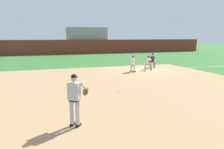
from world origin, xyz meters
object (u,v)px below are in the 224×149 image
Objects in this scene: pitcher at (75,97)px; first_baseman at (148,62)px; baserunner at (133,63)px; umpire at (153,60)px; baseball at (118,92)px; first_base_bag at (144,70)px.

pitcher is 14.12m from first_baseman.
baserunner is at bearing -160.98° from first_baseman.
pitcher reaches higher than umpire.
baseball is at bearing -128.53° from first_baseman.
first_baseman is (0.55, 0.24, 0.69)m from first_base_bag.
baseball is 0.04× the size of pitcher.
first_base_bag is 0.20× the size of pitcher.
first_baseman reaches higher than first_base_bag.
baseball is 7.65m from baserunner.
baserunner and umpire have the same top height.
pitcher is at bearing -128.80° from umpire.
first_base_bag is at bearing -137.87° from umpire.
baseball is at bearing -126.69° from first_base_bag.
first_baseman is at bearing 23.85° from first_base_bag.
pitcher is 1.39× the size of first_baseman.
first_base_bag is at bearing 16.96° from baserunner.
first_base_bag is 13.62m from pitcher.
pitcher is (-8.23, -10.81, 1.01)m from first_base_bag.
baseball is 0.06× the size of first_baseman.
first_base_bag is 2.43m from umpire.
umpire reaches higher than first_base_bag.
pitcher is 15.87m from umpire.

